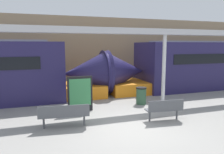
# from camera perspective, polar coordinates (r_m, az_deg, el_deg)

# --- Properties ---
(ground_plane) EXTENTS (60.00, 60.00, 0.00)m
(ground_plane) POSITION_cam_1_polar(r_m,az_deg,el_deg) (8.09, 5.08, -12.95)
(ground_plane) COLOR gray
(station_wall) EXTENTS (56.00, 0.20, 5.00)m
(station_wall) POSITION_cam_1_polar(r_m,az_deg,el_deg) (16.44, -7.85, 6.77)
(station_wall) COLOR #9E8460
(station_wall) RESTS_ON ground_plane
(bench_near) EXTENTS (1.48, 0.59, 0.85)m
(bench_near) POSITION_cam_1_polar(r_m,az_deg,el_deg) (8.78, 13.59, -7.94)
(bench_near) COLOR #4C4F54
(bench_near) RESTS_ON ground_plane
(bench_far) EXTENTS (1.82, 0.64, 0.85)m
(bench_far) POSITION_cam_1_polar(r_m,az_deg,el_deg) (8.03, -12.41, -9.41)
(bench_far) COLOR #4C4F54
(bench_far) RESTS_ON ground_plane
(trash_bin) EXTENTS (0.52, 0.52, 0.85)m
(trash_bin) POSITION_cam_1_polar(r_m,az_deg,el_deg) (11.04, 7.64, -4.84)
(trash_bin) COLOR #2D5138
(trash_bin) RESTS_ON ground_plane
(poster_board) EXTENTS (1.10, 0.07, 1.59)m
(poster_board) POSITION_cam_1_polar(r_m,az_deg,el_deg) (9.75, -8.33, -4.37)
(poster_board) COLOR black
(poster_board) RESTS_ON ground_plane
(support_column_near) EXTENTS (0.19, 0.19, 3.44)m
(support_column_near) POSITION_cam_1_polar(r_m,az_deg,el_deg) (11.44, 13.38, 2.04)
(support_column_near) COLOR silver
(support_column_near) RESTS_ON ground_plane
(canopy_beam) EXTENTS (28.00, 0.60, 0.28)m
(canopy_beam) POSITION_cam_1_polar(r_m,az_deg,el_deg) (11.40, 13.70, 11.37)
(canopy_beam) COLOR #B7B7BC
(canopy_beam) RESTS_ON support_column_near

